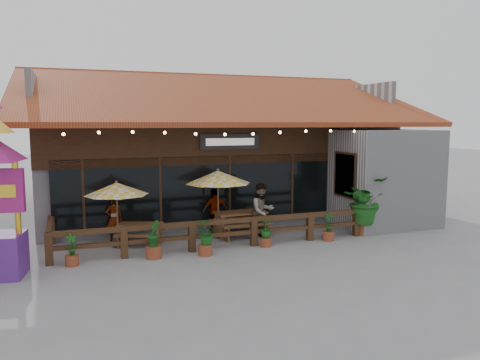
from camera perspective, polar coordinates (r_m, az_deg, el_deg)
name	(u,v)px	position (r m, az deg, el deg)	size (l,w,h in m)	color
ground	(262,241)	(15.59, 2.70, -7.38)	(100.00, 100.00, 0.00)	gray
restaurant_building	(212,159)	(21.49, -3.45, 2.53)	(15.50, 14.73, 6.09)	silver
patio_railing	(198,229)	(14.49, -5.16, -6.01)	(10.00, 2.60, 0.92)	#482F19
umbrella_left	(117,189)	(14.95, -14.81, -1.07)	(1.98, 1.98, 2.10)	brown
umbrella_right	(218,177)	(15.66, -2.70, 0.32)	(2.43, 2.43, 2.35)	brown
picnic_table_left	(140,230)	(15.34, -12.06, -6.02)	(1.75, 1.64, 0.67)	brown
picnic_table_right	(240,219)	(16.12, 0.06, -4.82)	(1.82, 1.59, 0.84)	brown
tropical_plant	(364,202)	(16.72, 14.89, -2.58)	(1.85, 1.75, 2.02)	brown
diner_a	(114,219)	(15.93, -15.08, -4.58)	(0.54, 0.35, 1.48)	#381F12
diner_b	(262,211)	(15.71, 2.73, -3.79)	(0.91, 0.71, 1.86)	#381F12
diner_c	(215,210)	(16.66, -3.03, -3.72)	(0.91, 0.38, 1.55)	#381F12
planter_a	(72,252)	(13.62, -19.83, -8.28)	(0.37, 0.36, 0.89)	brown
planter_b	(153,241)	(13.70, -10.50, -7.37)	(0.45, 0.49, 1.10)	brown
planter_c	(205,237)	(13.79, -4.27, -6.89)	(0.80, 0.80, 1.00)	brown
planter_d	(266,234)	(14.76, 3.16, -6.57)	(0.43, 0.43, 0.85)	brown
planter_e	(328,229)	(15.75, 10.73, -5.88)	(0.38, 0.38, 0.93)	brown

